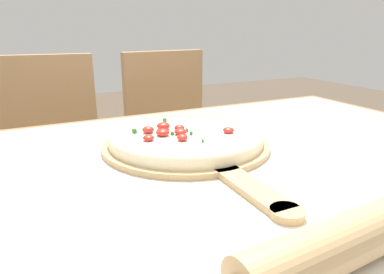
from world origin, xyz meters
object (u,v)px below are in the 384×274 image
pizza_peel (190,146)px  chair_right (175,139)px  chair_left (51,157)px  rolling_pin (357,236)px  pizza (186,135)px

pizza_peel → chair_right: size_ratio=0.60×
pizza_peel → chair_right: (0.26, 0.71, -0.23)m
pizza_peel → chair_left: bearing=109.8°
rolling_pin → chair_left: chair_left is taller
rolling_pin → chair_left: (-0.26, 1.12, -0.25)m
pizza_peel → pizza: 0.03m
chair_left → chair_right: (0.52, 0.00, 0.00)m
rolling_pin → chair_left: bearing=103.2°
rolling_pin → chair_right: (0.25, 1.12, -0.25)m
pizza_peel → rolling_pin: 0.42m
pizza_peel → rolling_pin: bearing=-88.8°
pizza_peel → chair_right: bearing=69.7°
pizza → rolling_pin: 0.44m
pizza → rolling_pin: size_ratio=0.80×
chair_left → chair_right: bearing=5.8°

